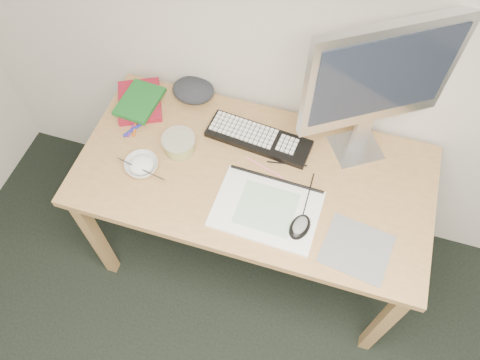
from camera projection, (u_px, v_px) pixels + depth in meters
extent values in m
plane|color=silver|center=(387.00, 14.00, 1.51)|extent=(3.60, 0.00, 3.60)
cube|color=tan|center=(96.00, 238.00, 2.12)|extent=(0.05, 0.05, 0.71)
cube|color=tan|center=(383.00, 323.00, 1.92)|extent=(0.05, 0.05, 0.71)
cube|color=tan|center=(148.00, 137.00, 2.43)|extent=(0.05, 0.05, 0.71)
cube|color=tan|center=(400.00, 201.00, 2.22)|extent=(0.05, 0.05, 0.71)
cube|color=tan|center=(254.00, 176.00, 1.85)|extent=(1.40, 0.70, 0.03)
cube|color=slate|center=(357.00, 249.00, 1.67)|extent=(0.26, 0.24, 0.00)
cube|color=white|center=(267.00, 209.00, 1.75)|extent=(0.40, 0.29, 0.01)
cube|color=black|center=(259.00, 139.00, 1.91)|extent=(0.44, 0.18, 0.03)
cube|color=silver|center=(355.00, 148.00, 1.90)|extent=(0.25, 0.24, 0.01)
cube|color=silver|center=(360.00, 134.00, 1.82)|extent=(0.06, 0.05, 0.18)
cube|color=silver|center=(381.00, 76.00, 1.55)|extent=(0.48, 0.32, 0.44)
cube|color=black|center=(382.00, 74.00, 1.55)|extent=(0.41, 0.27, 0.34)
ellipsoid|color=black|center=(300.00, 225.00, 1.69)|extent=(0.09, 0.12, 0.04)
imported|color=silver|center=(142.00, 166.00, 1.83)|extent=(0.14, 0.14, 0.04)
cylinder|color=#BCBBBE|center=(141.00, 169.00, 1.80)|extent=(0.21, 0.06, 0.02)
cylinder|color=#DED84E|center=(179.00, 144.00, 1.87)|extent=(0.14, 0.14, 0.07)
cube|color=maroon|center=(140.00, 101.00, 2.02)|extent=(0.27, 0.29, 0.02)
cube|color=#196524|center=(140.00, 101.00, 1.99)|extent=(0.17, 0.22, 0.02)
ellipsoid|color=#26272D|center=(193.00, 90.00, 2.03)|extent=(0.17, 0.14, 0.06)
cylinder|color=pink|center=(265.00, 168.00, 1.85)|extent=(0.17, 0.06, 0.01)
cylinder|color=tan|center=(254.00, 174.00, 1.83)|extent=(0.15, 0.07, 0.01)
cylinder|color=black|center=(287.00, 164.00, 1.86)|extent=(0.16, 0.03, 0.01)
cylinder|color=#1D269D|center=(137.00, 126.00, 1.96)|extent=(0.08, 0.13, 0.01)
cylinder|color=#D45B18|center=(135.00, 124.00, 1.96)|extent=(0.05, 0.12, 0.01)
cylinder|color=#602383|center=(134.00, 125.00, 1.96)|extent=(0.01, 0.12, 0.01)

